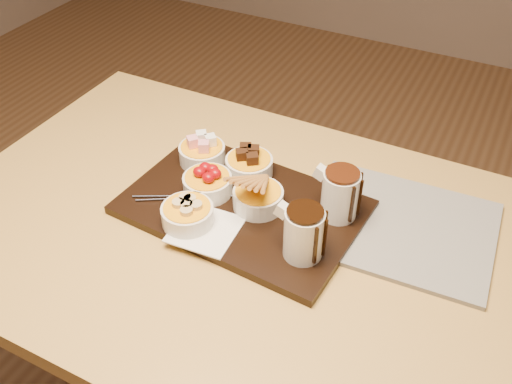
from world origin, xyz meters
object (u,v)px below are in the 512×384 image
at_px(pitcher_milk_chocolate, 340,195).
at_px(newspaper, 399,226).
at_px(dining_table, 240,261).
at_px(pitcher_dark_chocolate, 304,234).
at_px(serving_board, 243,207).
at_px(bowl_strawberries, 208,185).

bearing_deg(pitcher_milk_chocolate, newspaper, 21.71).
bearing_deg(dining_table, pitcher_milk_chocolate, 31.59).
xyz_separation_m(dining_table, pitcher_dark_chocolate, (0.14, -0.03, 0.17)).
relative_size(serving_board, newspaper, 1.28).
xyz_separation_m(bowl_strawberries, pitcher_dark_chocolate, (0.24, -0.07, 0.03)).
distance_m(dining_table, bowl_strawberries, 0.17).
relative_size(pitcher_dark_chocolate, pitcher_milk_chocolate, 1.00).
height_order(bowl_strawberries, pitcher_dark_chocolate, pitcher_dark_chocolate).
xyz_separation_m(bowl_strawberries, pitcher_milk_chocolate, (0.26, 0.06, 0.03)).
distance_m(bowl_strawberries, newspaper, 0.39).
bearing_deg(bowl_strawberries, serving_board, -0.49).
distance_m(bowl_strawberries, pitcher_dark_chocolate, 0.25).
bearing_deg(newspaper, serving_board, -165.24).
xyz_separation_m(pitcher_dark_chocolate, newspaper, (0.13, 0.17, -0.06)).
relative_size(serving_board, bowl_strawberries, 4.60).
height_order(bowl_strawberries, newspaper, bowl_strawberries).
height_order(serving_board, pitcher_dark_chocolate, pitcher_dark_chocolate).
distance_m(serving_board, bowl_strawberries, 0.08).
height_order(pitcher_dark_chocolate, pitcher_milk_chocolate, same).
distance_m(pitcher_dark_chocolate, newspaper, 0.22).
bearing_deg(newspaper, pitcher_dark_chocolate, -131.71).
relative_size(dining_table, pitcher_dark_chocolate, 12.32).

